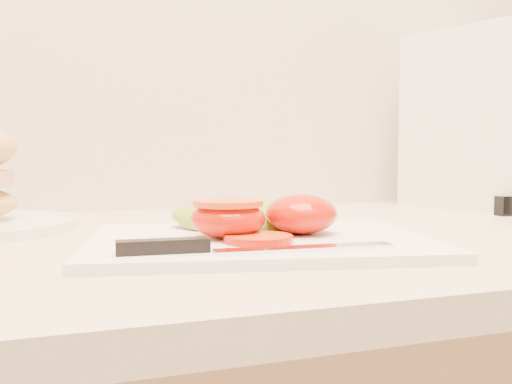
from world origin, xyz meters
name	(u,v)px	position (x,y,z in m)	size (l,w,h in m)	color
cutting_board	(259,242)	(-0.29, 1.58, 0.94)	(0.34, 0.25, 0.01)	white
tomato_half_dome	(301,214)	(-0.25, 1.59, 0.96)	(0.08, 0.08, 0.04)	red
tomato_half_cut	(228,217)	(-0.33, 1.59, 0.96)	(0.08, 0.08, 0.04)	red
tomato_slice_0	(258,239)	(-0.31, 1.55, 0.94)	(0.06, 0.06, 0.01)	#F75510
lettuce_leaf_0	(238,215)	(-0.29, 1.65, 0.95)	(0.15, 0.10, 0.03)	#8AB530
lettuce_leaf_1	(274,216)	(-0.25, 1.65, 0.95)	(0.11, 0.08, 0.02)	#8AB530
knife	(220,247)	(-0.36, 1.51, 0.94)	(0.24, 0.05, 0.01)	silver
appliance	(494,121)	(0.23, 1.84, 1.08)	(0.20, 0.25, 0.30)	white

